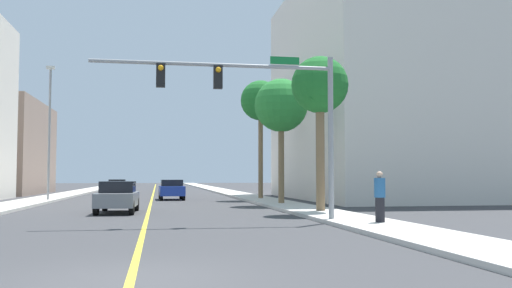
# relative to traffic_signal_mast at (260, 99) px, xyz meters

# --- Properties ---
(ground) EXTENTS (192.00, 192.00, 0.00)m
(ground) POSITION_rel_traffic_signal_mast_xyz_m (-4.08, 31.71, -4.55)
(ground) COLOR #38383A
(sidewalk_left) EXTENTS (2.54, 168.00, 0.15)m
(sidewalk_left) POSITION_rel_traffic_signal_mast_xyz_m (-11.72, 31.71, -4.48)
(sidewalk_left) COLOR beige
(sidewalk_left) RESTS_ON ground
(sidewalk_right) EXTENTS (2.54, 168.00, 0.15)m
(sidewalk_right) POSITION_rel_traffic_signal_mast_xyz_m (3.56, 31.71, -4.48)
(sidewalk_right) COLOR beige
(sidewalk_right) RESTS_ON ground
(lane_marking_center) EXTENTS (0.16, 144.00, 0.01)m
(lane_marking_center) POSITION_rel_traffic_signal_mast_xyz_m (-4.08, 31.71, -4.55)
(lane_marking_center) COLOR yellow
(lane_marking_center) RESTS_ON ground
(building_right_near) EXTENTS (17.36, 20.71, 16.57)m
(building_right_near) POSITION_rel_traffic_signal_mast_xyz_m (15.41, 20.46, 3.73)
(building_right_near) COLOR silver
(building_right_near) RESTS_ON ground
(traffic_signal_mast) EXTENTS (8.86, 0.36, 6.03)m
(traffic_signal_mast) POSITION_rel_traffic_signal_mast_xyz_m (0.00, 0.00, 0.00)
(traffic_signal_mast) COLOR gray
(traffic_signal_mast) RESTS_ON sidewalk_right
(street_lamp) EXTENTS (0.56, 0.28, 9.10)m
(street_lamp) POSITION_rel_traffic_signal_mast_xyz_m (-10.95, 19.65, 0.58)
(street_lamp) COLOR gray
(street_lamp) RESTS_ON sidewalk_left
(palm_near) EXTENTS (2.64, 2.64, 7.12)m
(palm_near) POSITION_rel_traffic_signal_mast_xyz_m (3.69, 4.74, 1.25)
(palm_near) COLOR brown
(palm_near) RESTS_ON sidewalk_right
(palm_mid) EXTENTS (3.17, 3.17, 7.37)m
(palm_mid) POSITION_rel_traffic_signal_mast_xyz_m (3.53, 12.23, 1.32)
(palm_mid) COLOR brown
(palm_mid) RESTS_ON sidewalk_right
(palm_far) EXTENTS (2.92, 2.92, 8.56)m
(palm_far) POSITION_rel_traffic_signal_mast_xyz_m (3.68, 19.72, 2.58)
(palm_far) COLOR brown
(palm_far) RESTS_ON sidewalk_right
(car_gray) EXTENTS (1.87, 4.30, 1.48)m
(car_gray) POSITION_rel_traffic_signal_mast_xyz_m (-5.49, 7.07, -3.79)
(car_gray) COLOR slate
(car_gray) RESTS_ON ground
(car_blue) EXTENTS (1.87, 3.91, 1.47)m
(car_blue) POSITION_rel_traffic_signal_mast_xyz_m (-2.64, 21.51, -3.79)
(car_blue) COLOR #1E389E
(car_blue) RESTS_ON ground
(car_black) EXTENTS (2.08, 4.44, 1.40)m
(car_black) POSITION_rel_traffic_signal_mast_xyz_m (-7.77, 39.41, -3.81)
(car_black) COLOR black
(car_black) RESTS_ON ground
(pedestrian) EXTENTS (0.38, 0.38, 1.74)m
(pedestrian) POSITION_rel_traffic_signal_mast_xyz_m (3.84, -1.83, -3.54)
(pedestrian) COLOR black
(pedestrian) RESTS_ON sidewalk_right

